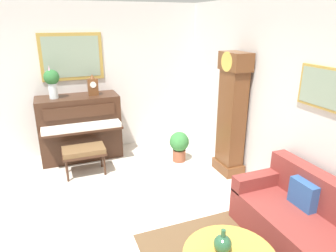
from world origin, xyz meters
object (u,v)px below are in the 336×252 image
object	(u,v)px
mantel_clock	(93,86)
green_jug	(223,243)
potted_plant	(179,144)
couch	(314,231)
grandfather_clock	(231,118)
flower_vase	(52,80)
piano_bench	(84,152)
piano	(80,127)

from	to	relation	value
mantel_clock	green_jug	xyz separation A→B (m)	(3.55, 0.61, -0.86)
potted_plant	mantel_clock	bearing A→B (deg)	-121.18
mantel_clock	potted_plant	bearing A→B (deg)	58.82
couch	potted_plant	world-z (taller)	couch
green_jug	potted_plant	xyz separation A→B (m)	(-2.73, 0.75, -0.18)
grandfather_clock	flower_vase	bearing A→B (deg)	-119.69
couch	flower_vase	distance (m)	4.48
couch	green_jug	distance (m)	1.17
piano_bench	mantel_clock	size ratio (longest dim) A/B	1.84
piano	mantel_clock	xyz separation A→B (m)	(0.00, 0.29, 0.76)
couch	potted_plant	xyz separation A→B (m)	(-2.74, -0.41, 0.01)
piano_bench	green_jug	xyz separation A→B (m)	(2.84, 0.93, 0.10)
couch	mantel_clock	size ratio (longest dim) A/B	5.00
piano_bench	couch	size ratio (longest dim) A/B	0.37
grandfather_clock	mantel_clock	size ratio (longest dim) A/B	5.34
mantel_clock	green_jug	bearing A→B (deg)	9.72
grandfather_clock	green_jug	distance (m)	2.50
piano_bench	grandfather_clock	world-z (taller)	grandfather_clock
piano	green_jug	world-z (taller)	piano
piano_bench	potted_plant	bearing A→B (deg)	86.23
couch	piano	bearing A→B (deg)	-149.97
piano	flower_vase	xyz separation A→B (m)	(0.00, -0.39, 0.90)
green_jug	potted_plant	size ratio (longest dim) A/B	0.43
mantel_clock	green_jug	world-z (taller)	mantel_clock
piano_bench	green_jug	distance (m)	2.99
piano	green_jug	bearing A→B (deg)	14.20
mantel_clock	flower_vase	bearing A→B (deg)	-90.04
mantel_clock	flower_vase	xyz separation A→B (m)	(-0.00, -0.68, 0.14)
couch	potted_plant	size ratio (longest dim) A/B	3.39
couch	flower_vase	world-z (taller)	flower_vase
flower_vase	green_jug	world-z (taller)	flower_vase
piano	green_jug	xyz separation A→B (m)	(3.55, 0.90, -0.10)
piano	grandfather_clock	world-z (taller)	grandfather_clock
piano	flower_vase	size ratio (longest dim) A/B	2.48
grandfather_clock	potted_plant	distance (m)	1.13
piano	couch	world-z (taller)	piano
green_jug	piano_bench	bearing A→B (deg)	-161.80
piano	piano_bench	size ratio (longest dim) A/B	2.06
mantel_clock	grandfather_clock	bearing A→B (deg)	52.56
piano_bench	flower_vase	size ratio (longest dim) A/B	1.21
grandfather_clock	potted_plant	xyz separation A→B (m)	(-0.69, -0.62, -0.64)
flower_vase	grandfather_clock	bearing A→B (deg)	60.31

